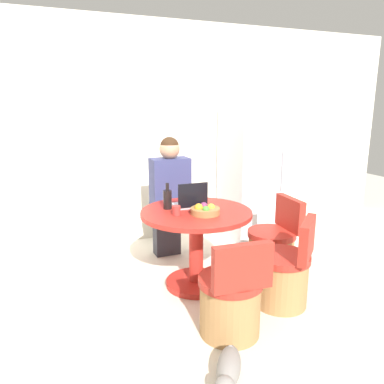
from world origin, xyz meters
TOP-DOWN VIEW (x-y plane):
  - ground_plane at (0.00, 0.00)m, footprint 12.00×12.00m
  - wall_back at (0.00, 1.52)m, footprint 7.00×0.06m
  - refrigerator at (1.18, 1.13)m, footprint 0.65×0.70m
  - dining_table at (-0.01, 0.11)m, footprint 1.00×1.00m
  - chair_near_camera at (-0.08, -0.68)m, footprint 0.47×0.47m
  - chair_right_side at (0.78, 0.05)m, footprint 0.47×0.47m
  - chair_near_right_corner at (0.53, -0.47)m, footprint 0.54×0.54m
  - person_seated at (-0.02, 0.83)m, footprint 0.40×0.37m
  - laptop at (-0.02, 0.25)m, footprint 0.29×0.22m
  - fruit_bowl at (0.02, -0.01)m, footprint 0.25×0.25m
  - coffee_cup at (-0.22, 0.06)m, footprint 0.07×0.07m
  - bottle at (-0.23, 0.27)m, footprint 0.08×0.08m
  - cat at (-0.32, -1.11)m, footprint 0.33×0.43m

SIDE VIEW (x-z plane):
  - ground_plane at x=0.00m, z-range 0.00..0.00m
  - cat at x=-0.32m, z-range 0.00..0.18m
  - chair_near_camera at x=-0.08m, z-range -0.12..0.65m
  - chair_right_side at x=0.78m, z-range -0.12..0.65m
  - chair_near_right_corner at x=0.53m, z-range -0.12..0.65m
  - dining_table at x=-0.01m, z-range 0.13..0.85m
  - person_seated at x=-0.02m, z-range 0.07..1.40m
  - fruit_bowl at x=0.02m, z-range 0.71..0.81m
  - coffee_cup at x=-0.22m, z-range 0.73..0.81m
  - laptop at x=-0.02m, z-range 0.66..0.90m
  - refrigerator at x=1.18m, z-range 0.00..1.59m
  - bottle at x=-0.23m, z-range 0.70..0.94m
  - wall_back at x=0.00m, z-range 0.00..2.60m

